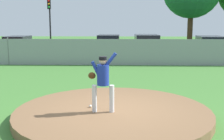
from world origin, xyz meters
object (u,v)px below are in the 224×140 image
at_px(parked_car_teal, 210,47).
at_px(parked_car_navy, 109,46).
at_px(traffic_light_near, 50,16).
at_px(baseball, 90,106).
at_px(pitcher_youth, 103,78).
at_px(parked_car_champagne, 146,46).
at_px(parked_car_red, 18,46).
at_px(traffic_cone_orange, 183,52).

bearing_deg(parked_car_teal, parked_car_navy, 174.72).
distance_m(parked_car_teal, traffic_light_near, 14.18).
bearing_deg(baseball, pitcher_youth, -46.82).
xyz_separation_m(parked_car_teal, traffic_light_near, (-13.17, 4.66, 2.44)).
relative_size(parked_car_champagne, traffic_light_near, 1.02).
xyz_separation_m(parked_car_navy, parked_car_champagne, (2.92, -0.23, 0.02)).
bearing_deg(parked_car_red, parked_car_teal, -2.23).
bearing_deg(parked_car_navy, traffic_light_near, 144.47).
bearing_deg(parked_car_teal, pitcher_youth, -116.44).
bearing_deg(parked_car_champagne, traffic_light_near, 153.66).
relative_size(pitcher_youth, traffic_light_near, 0.35).
height_order(parked_car_navy, parked_car_teal, parked_car_navy).
distance_m(pitcher_youth, parked_car_navy, 15.10).
height_order(parked_car_teal, parked_car_champagne, parked_car_champagne).
distance_m(parked_car_teal, traffic_cone_orange, 2.30).
xyz_separation_m(baseball, parked_car_champagne, (2.82, 14.45, 0.53)).
bearing_deg(parked_car_navy, parked_car_champagne, -4.59).
relative_size(pitcher_youth, parked_car_champagne, 0.34).
distance_m(parked_car_navy, traffic_cone_orange, 6.06).
bearing_deg(baseball, parked_car_navy, 90.38).
distance_m(parked_car_navy, parked_car_red, 7.13).
xyz_separation_m(baseball, parked_car_navy, (-0.10, 14.68, 0.51)).
bearing_deg(pitcher_youth, traffic_cone_orange, 70.93).
xyz_separation_m(parked_car_red, traffic_cone_orange, (13.10, 0.94, -0.49)).
bearing_deg(baseball, traffic_light_near, 106.82).
relative_size(pitcher_youth, traffic_cone_orange, 2.96).
bearing_deg(traffic_cone_orange, parked_car_teal, -42.55).
distance_m(baseball, parked_car_red, 16.25).
relative_size(parked_car_red, traffic_cone_orange, 7.48).
relative_size(parked_car_teal, parked_car_red, 1.19).
relative_size(baseball, parked_car_champagne, 0.02).
xyz_separation_m(parked_car_navy, parked_car_red, (-7.12, -0.13, -0.04)).
distance_m(pitcher_youth, baseball, 1.05).
relative_size(pitcher_youth, baseball, 21.97).
distance_m(parked_car_navy, traffic_light_near, 7.22).
xyz_separation_m(baseball, parked_car_red, (-7.22, 14.55, 0.47)).
xyz_separation_m(pitcher_youth, parked_car_champagne, (2.44, 14.86, -0.36)).
height_order(parked_car_champagne, traffic_light_near, traffic_light_near).
xyz_separation_m(parked_car_red, parked_car_champagne, (10.05, -0.10, 0.06)).
xyz_separation_m(parked_car_champagne, traffic_cone_orange, (3.06, 1.05, -0.55)).
height_order(pitcher_youth, traffic_light_near, traffic_light_near).
distance_m(baseball, traffic_light_near, 19.69).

